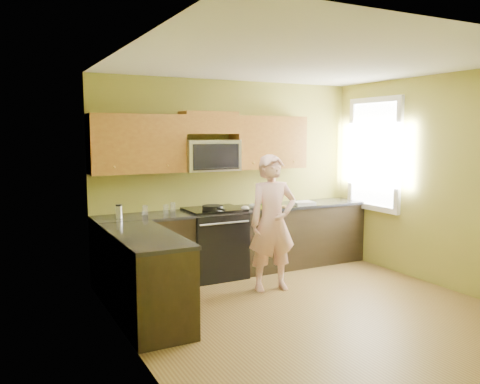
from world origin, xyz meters
TOP-DOWN VIEW (x-y plane):
  - floor at (0.00, 0.00)m, footprint 4.00×4.00m
  - ceiling at (0.00, 0.00)m, footprint 4.00×4.00m
  - wall_back at (0.00, 2.00)m, footprint 4.00×0.00m
  - wall_front at (0.00, -2.00)m, footprint 4.00×0.00m
  - wall_left at (-2.00, 0.00)m, footprint 0.00×4.00m
  - wall_right at (2.00, 0.00)m, footprint 0.00×4.00m
  - cabinet_back_run at (0.00, 1.70)m, footprint 4.00×0.60m
  - cabinet_left_run at (-1.70, 0.60)m, footprint 0.60×1.60m
  - countertop_back at (0.00, 1.69)m, footprint 4.00×0.62m
  - countertop_left at (-1.69, 0.60)m, footprint 0.62×1.60m
  - stove at (-0.40, 1.68)m, footprint 0.76×0.65m
  - microwave at (-0.40, 1.80)m, footprint 0.76×0.40m
  - upper_cab_left at (-1.39, 1.83)m, footprint 1.22×0.33m
  - upper_cab_right at (0.54, 1.83)m, footprint 1.12×0.33m
  - upper_cab_over_mw at (-0.40, 1.83)m, footprint 0.76×0.33m
  - window at (1.98, 1.20)m, footprint 0.06×1.06m
  - woman at (0.02, 0.84)m, footprint 0.67×0.50m
  - frying_pan at (-0.48, 1.55)m, footprint 0.33×0.52m
  - butter_tub at (0.26, 1.53)m, footprint 0.14×0.14m
  - toast_slice at (0.62, 1.51)m, footprint 0.13×0.13m
  - napkin_a at (-0.02, 1.49)m, footprint 0.15×0.15m
  - napkin_b at (0.17, 1.60)m, footprint 0.15×0.16m
  - dish_towel at (0.96, 1.54)m, footprint 0.33×0.27m
  - travel_mug at (-1.69, 1.65)m, footprint 0.10×0.10m
  - glass_a at (-1.08, 1.70)m, footprint 0.08×0.08m
  - glass_b at (-1.33, 1.77)m, footprint 0.07×0.07m
  - glass_c at (-0.92, 1.86)m, footprint 0.08×0.08m

SIDE VIEW (x-z plane):
  - floor at x=0.00m, z-range 0.00..0.00m
  - cabinet_back_run at x=0.00m, z-range 0.00..0.88m
  - cabinet_left_run at x=-1.70m, z-range 0.00..0.88m
  - stove at x=-0.40m, z-range 0.00..0.95m
  - woman at x=0.02m, z-range 0.00..1.70m
  - countertop_back at x=0.00m, z-range 0.88..0.92m
  - countertop_left at x=-1.69m, z-range 0.88..0.92m
  - butter_tub at x=0.26m, z-range 0.87..0.97m
  - travel_mug at x=-1.69m, z-range 0.83..1.01m
  - toast_slice at x=0.62m, z-range 0.92..0.93m
  - dish_towel at x=0.96m, z-range 0.92..0.97m
  - frying_pan at x=-0.48m, z-range 0.92..0.98m
  - napkin_a at x=-0.02m, z-range 0.92..0.98m
  - napkin_b at x=0.17m, z-range 0.92..0.99m
  - glass_a at x=-1.08m, z-range 0.92..1.04m
  - glass_b at x=-1.33m, z-range 0.92..1.04m
  - glass_c at x=-0.92m, z-range 0.92..1.04m
  - wall_back at x=0.00m, z-range -0.65..3.35m
  - wall_front at x=0.00m, z-range -0.65..3.35m
  - wall_left at x=-2.00m, z-range -0.65..3.35m
  - wall_right at x=2.00m, z-range -0.65..3.35m
  - microwave at x=-0.40m, z-range 1.24..1.66m
  - upper_cab_left at x=-1.39m, z-range 1.07..1.82m
  - upper_cab_right at x=0.54m, z-range 1.07..1.82m
  - window at x=1.98m, z-range 0.82..2.48m
  - upper_cab_over_mw at x=-0.40m, z-range 1.95..2.25m
  - ceiling at x=0.00m, z-range 2.70..2.70m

